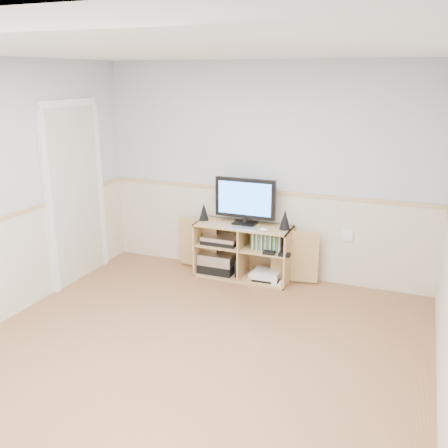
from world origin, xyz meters
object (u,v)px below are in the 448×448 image
(game_consoles, at_px, (266,275))
(media_cabinet, at_px, (245,249))
(monitor, at_px, (245,200))
(keyboard, at_px, (244,228))

(game_consoles, bearing_deg, media_cabinet, 167.51)
(media_cabinet, xyz_separation_m, monitor, (0.00, -0.00, 0.61))
(monitor, bearing_deg, keyboard, -73.43)
(media_cabinet, bearing_deg, keyboard, -73.76)
(media_cabinet, relative_size, keyboard, 6.23)
(keyboard, bearing_deg, game_consoles, 16.98)
(media_cabinet, bearing_deg, monitor, -90.00)
(media_cabinet, height_order, monitor, monitor)
(media_cabinet, distance_m, monitor, 0.61)
(media_cabinet, xyz_separation_m, keyboard, (0.06, -0.19, 0.32))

